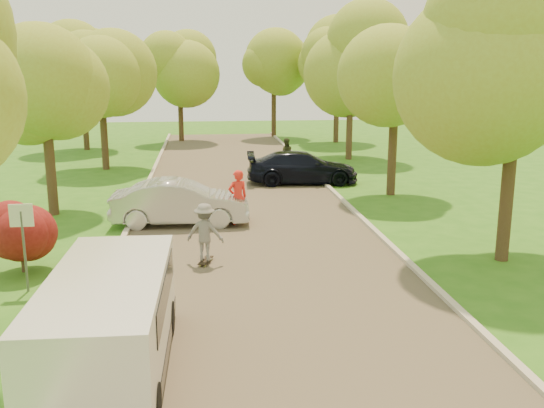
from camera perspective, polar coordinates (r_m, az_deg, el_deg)
name	(u,v)px	position (r m, az deg, el deg)	size (l,w,h in m)	color
ground	(288,355)	(11.83, 1.47, -13.98)	(100.00, 100.00, 0.00)	#2D6A19
road	(252,238)	(19.26, -1.86, -3.22)	(8.00, 60.00, 0.01)	#4C4438
curb_left	(122,240)	(19.36, -13.91, -3.35)	(0.18, 60.00, 0.12)	#B2AD9E
curb_right	(376,232)	(19.98, 9.81, -2.65)	(0.18, 60.00, 0.12)	#B2AD9E
street_sign	(22,229)	(15.54, -22.43, -2.20)	(0.55, 0.06, 2.17)	#59595E
red_shrub	(21,232)	(17.19, -22.59, -2.44)	(1.70, 1.70, 1.95)	#382619
tree_l_midb	(49,88)	(23.08, -20.22, 10.22)	(4.30, 4.20, 6.62)	#382619
tree_l_far	(104,63)	(32.81, -15.54, 12.64)	(4.92, 4.80, 7.79)	#382619
tree_r_mida	(527,58)	(17.65, 22.88, 12.52)	(5.13, 5.00, 7.95)	#382619
tree_r_midb	(400,77)	(25.76, 11.98, 11.57)	(4.51, 4.40, 7.01)	#382619
tree_r_far	(355,57)	(35.54, 7.85, 13.55)	(5.33, 5.20, 8.34)	#382619
tree_bg_a	(85,66)	(41.10, -17.19, 12.28)	(5.12, 5.00, 7.72)	#382619
tree_bg_b	(341,63)	(43.55, 6.48, 13.05)	(5.12, 5.00, 7.95)	#382619
tree_bg_c	(182,70)	(44.47, -8.44, 12.33)	(4.92, 4.80, 7.33)	#382619
tree_bg_d	(277,66)	(46.80, 0.45, 12.84)	(5.12, 5.00, 7.72)	#382619
minivan	(109,322)	(11.12, -15.07, -10.69)	(2.06, 5.04, 1.86)	white
silver_sedan	(181,202)	(20.98, -8.61, 0.14)	(1.63, 4.69, 1.54)	#B4B5B9
dark_sedan	(302,168)	(28.14, 2.86, 3.45)	(2.08, 5.12, 1.49)	black
longboard	(206,260)	(16.91, -6.26, -5.31)	(0.45, 0.85, 0.10)	black
skateboarder	(205,232)	(16.68, -6.33, -2.64)	(1.03, 0.59, 1.60)	slate
person_striped	(238,197)	(20.72, -3.24, 0.62)	(0.69, 0.46, 1.91)	red
person_olive	(286,154)	(32.04, 1.31, 4.76)	(0.80, 0.62, 1.64)	#303721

